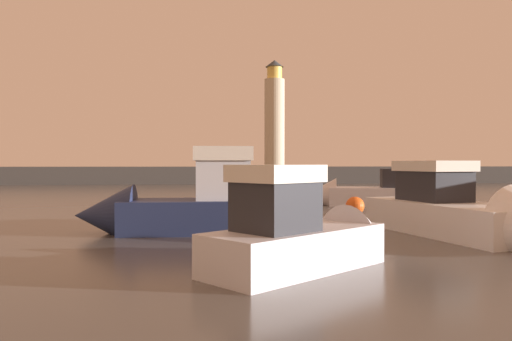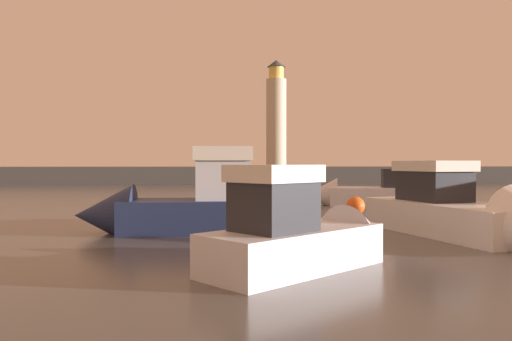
{
  "view_description": "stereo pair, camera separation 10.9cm",
  "coord_description": "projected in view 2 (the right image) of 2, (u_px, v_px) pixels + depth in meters",
  "views": [
    {
      "loc": [
        -2.53,
        -2.37,
        2.74
      ],
      "look_at": [
        -0.34,
        19.31,
        2.43
      ],
      "focal_mm": 35.3,
      "sensor_mm": 36.0,
      "label": 1
    },
    {
      "loc": [
        -2.43,
        -2.38,
        2.74
      ],
      "look_at": [
        -0.34,
        19.31,
        2.43
      ],
      "focal_mm": 35.3,
      "sensor_mm": 36.0,
      "label": 2
    }
  ],
  "objects": [
    {
      "name": "breakwater",
      "position": [
        225.0,
        175.0,
        69.37
      ],
      "size": [
        93.89,
        5.66,
        2.29
      ],
      "primitive_type": "cube",
      "color": "#423F3D",
      "rests_on": "ground_plane"
    },
    {
      "name": "mooring_buoy",
      "position": [
        356.0,
        206.0,
        26.53
      ],
      "size": [
        0.99,
        0.99,
        0.99
      ],
      "primitive_type": "sphere",
      "color": "#EA5919",
      "rests_on": "ground_plane"
    },
    {
      "name": "motorboat_3",
      "position": [
        363.0,
        194.0,
        32.8
      ],
      "size": [
        8.43,
        4.14,
        2.87
      ],
      "color": "silver",
      "rests_on": "ground_plane"
    },
    {
      "name": "motorboat_4",
      "position": [
        478.0,
        216.0,
        18.0
      ],
      "size": [
        4.9,
        9.93,
        3.57
      ],
      "color": "white",
      "rests_on": "ground_plane"
    },
    {
      "name": "motorboat_2",
      "position": [
        179.0,
        207.0,
        19.89
      ],
      "size": [
        8.53,
        2.62,
        3.9
      ],
      "color": "#1E284C",
      "rests_on": "ground_plane"
    },
    {
      "name": "motorboat_5",
      "position": [
        313.0,
        235.0,
        13.42
      ],
      "size": [
        6.34,
        5.59,
        3.09
      ],
      "color": "silver",
      "rests_on": "ground_plane"
    },
    {
      "name": "ground_plane",
      "position": [
        242.0,
        202.0,
        36.01
      ],
      "size": [
        220.0,
        220.0,
        0.0
      ],
      "primitive_type": "plane",
      "color": "#4C4742"
    },
    {
      "name": "lighthouse",
      "position": [
        276.0,
        116.0,
        69.93
      ],
      "size": [
        2.79,
        2.79,
        14.83
      ],
      "color": "beige",
      "rests_on": "breakwater"
    }
  ]
}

